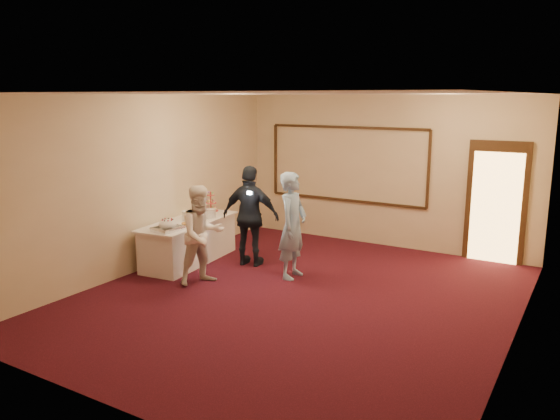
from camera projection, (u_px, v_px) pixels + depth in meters
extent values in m
plane|color=#320B15|center=(298.00, 298.00, 8.19)|extent=(7.00, 7.00, 0.00)
cube|color=beige|center=(384.00, 171.00, 10.82)|extent=(6.00, 0.04, 3.00)
cube|color=beige|center=(112.00, 261.00, 4.94)|extent=(6.00, 0.04, 3.00)
cube|color=beige|center=(146.00, 183.00, 9.39)|extent=(0.04, 7.00, 3.00)
cube|color=beige|center=(523.00, 224.00, 6.37)|extent=(0.04, 7.00, 3.00)
cube|color=white|center=(299.00, 94.00, 7.57)|extent=(6.00, 7.00, 0.04)
cube|color=black|center=(345.00, 200.00, 11.33)|extent=(3.40, 0.04, 0.05)
cube|color=black|center=(347.00, 127.00, 11.02)|extent=(3.40, 0.04, 0.05)
cube|color=black|center=(276.00, 159.00, 12.03)|extent=(0.05, 0.04, 1.50)
cube|color=black|center=(429.00, 170.00, 10.32)|extent=(0.05, 0.04, 1.50)
cube|color=black|center=(496.00, 202.00, 9.79)|extent=(1.05, 0.06, 2.20)
cube|color=#FFBF66|center=(495.00, 208.00, 9.79)|extent=(0.85, 0.02, 2.00)
cube|color=white|center=(189.00, 242.00, 9.90)|extent=(0.95, 2.11, 0.74)
cube|color=white|center=(189.00, 221.00, 9.82)|extent=(1.06, 2.23, 0.03)
cube|color=silver|center=(168.00, 229.00, 9.08)|extent=(0.40, 0.49, 0.04)
ellipsoid|color=white|center=(168.00, 224.00, 9.06)|extent=(0.30, 0.30, 0.14)
cube|color=silver|center=(178.00, 227.00, 9.14)|extent=(0.14, 0.31, 0.01)
cylinder|color=#DB4443|center=(211.00, 201.00, 10.60)|extent=(0.02, 0.02, 0.38)
cylinder|color=#DB4443|center=(211.00, 211.00, 10.64)|extent=(0.29, 0.29, 0.01)
cylinder|color=#DB4443|center=(211.00, 203.00, 10.61)|extent=(0.22, 0.22, 0.01)
cylinder|color=#DB4443|center=(211.00, 195.00, 10.57)|extent=(0.15, 0.15, 0.01)
cylinder|color=white|center=(188.00, 216.00, 9.81)|extent=(0.20, 0.20, 0.17)
cylinder|color=white|center=(188.00, 211.00, 9.80)|extent=(0.21, 0.21, 0.01)
cylinder|color=white|center=(210.00, 214.00, 9.99)|extent=(0.20, 0.20, 0.16)
cylinder|color=white|center=(210.00, 209.00, 9.97)|extent=(0.21, 0.21, 0.01)
cylinder|color=white|center=(188.00, 225.00, 9.43)|extent=(0.26, 0.26, 0.01)
cylinder|color=#975326|center=(188.00, 224.00, 9.42)|extent=(0.22, 0.22, 0.04)
imported|color=#8AB1D7|center=(293.00, 225.00, 8.95)|extent=(0.47, 0.68, 1.77)
imported|color=white|center=(202.00, 235.00, 8.69)|extent=(0.86, 0.95, 1.59)
imported|color=black|center=(251.00, 216.00, 9.61)|extent=(1.11, 0.63, 1.79)
cube|color=white|center=(249.00, 193.00, 9.21)|extent=(0.07, 0.05, 0.05)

